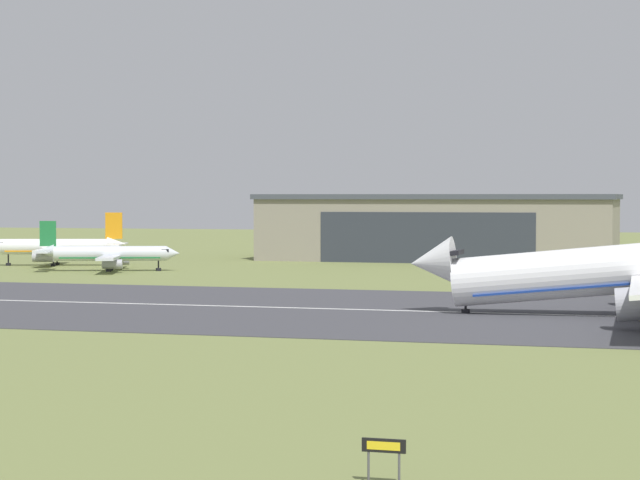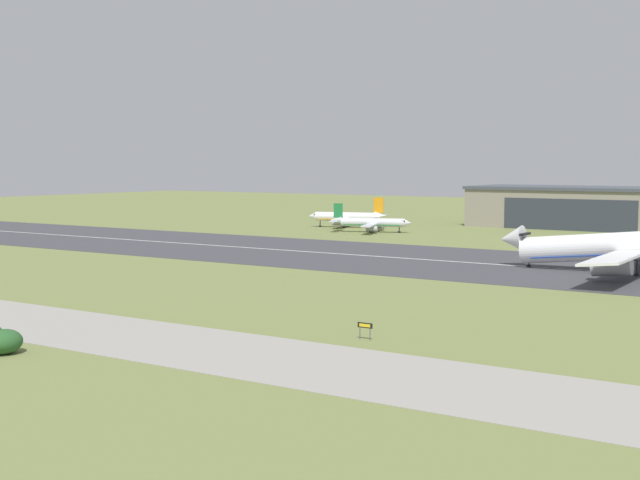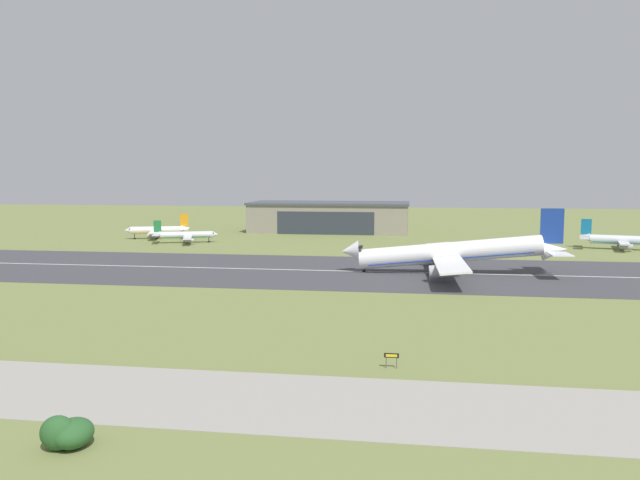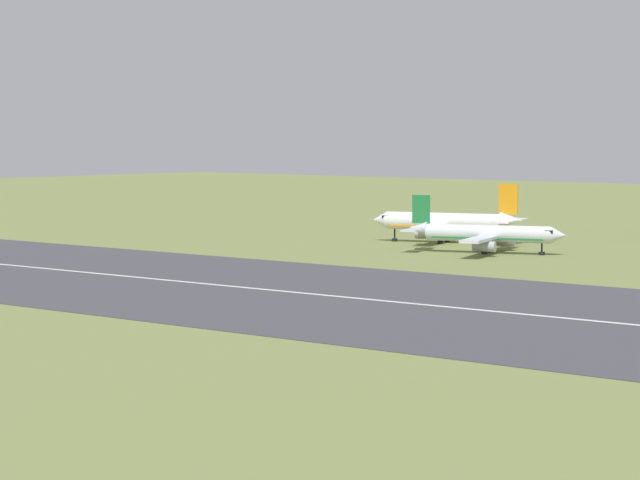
# 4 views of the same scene
# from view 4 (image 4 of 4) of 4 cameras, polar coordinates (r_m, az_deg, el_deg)

# --- Properties ---
(ground_plane) EXTENTS (693.94, 693.94, 0.00)m
(ground_plane) POSITION_cam_4_polar(r_m,az_deg,el_deg) (83.49, -6.43, -7.53)
(ground_plane) COLOR olive
(airplane_parked_centre) EXTENTS (23.54, 17.86, 8.81)m
(airplane_parked_centre) POSITION_cam_4_polar(r_m,az_deg,el_deg) (222.41, 4.74, 0.67)
(airplane_parked_centre) COLOR white
(airplane_parked_centre) RESTS_ON ground_plane
(airplane_parked_east) EXTENTS (22.26, 21.51, 7.72)m
(airplane_parked_east) POSITION_cam_4_polar(r_m,az_deg,el_deg) (204.83, 6.28, 0.22)
(airplane_parked_east) COLOR silver
(airplane_parked_east) RESTS_ON ground_plane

